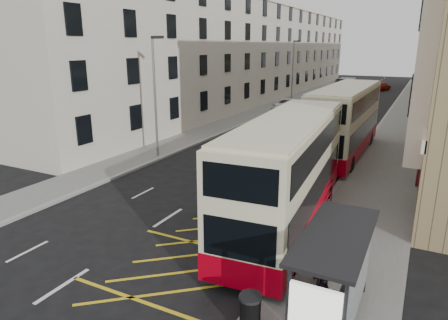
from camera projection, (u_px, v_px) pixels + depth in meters
The scene contains 21 objects.
ground at pixel (106, 258), 14.75m from camera, with size 200.00×200.00×0.00m, color black.
pavement_right at pixel (401, 129), 36.91m from camera, with size 4.00×120.00×0.15m, color slate.
pavement_left at pixel (248, 116), 43.68m from camera, with size 3.00×120.00×0.15m, color slate.
kerb_right at pixel (378, 127), 37.79m from camera, with size 0.25×120.00×0.15m, color gray.
kerb_left at pixel (260, 117), 43.03m from camera, with size 0.25×120.00×0.15m, color gray.
road_markings at pixel (344, 104), 53.26m from camera, with size 10.00×110.00×0.01m, color silver, non-canonical shape.
terrace_left at pixel (254, 53), 57.75m from camera, with size 9.18×79.00×13.25m.
bus_shelter at pixel (337, 266), 10.18m from camera, with size 1.65×4.25×2.70m.
guard_railing at pixel (315, 212), 16.70m from camera, with size 0.06×6.56×1.01m.
street_lamp_near at pixel (155, 91), 26.51m from camera, with size 0.93×0.18×8.00m.
street_lamp_far at pixel (293, 68), 52.18m from camera, with size 0.93×0.18×8.00m.
double_decker_front at pixel (288, 172), 16.87m from camera, with size 3.60×12.02×4.73m.
double_decker_rear at pixel (345, 121), 27.69m from camera, with size 2.93×12.30×4.90m.
litter_bin at pixel (250, 312), 10.68m from camera, with size 0.63×0.63×1.05m.
pedestrian_near at pixel (323, 263), 12.62m from camera, with size 0.57×0.37×1.56m, color black.
pedestrian_mid at pixel (322, 314), 10.10m from camera, with size 0.83×0.65×1.71m, color black.
pedestrian_far at pixel (321, 257), 12.86m from camera, with size 0.98×0.41×1.68m, color black.
white_van at pixel (286, 105), 47.74m from camera, with size 2.33×5.05×1.40m, color white.
car_silver at pixel (322, 91), 62.27m from camera, with size 1.50×3.73×1.27m, color #94969A.
car_dark at pixel (341, 83), 73.19m from camera, with size 1.70×4.89×1.61m, color black.
car_red at pixel (382, 86), 69.36m from camera, with size 1.96×4.83×1.40m, color #970D02.
Camera 1 is at (9.87, -9.75, 7.57)m, focal length 32.00 mm.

